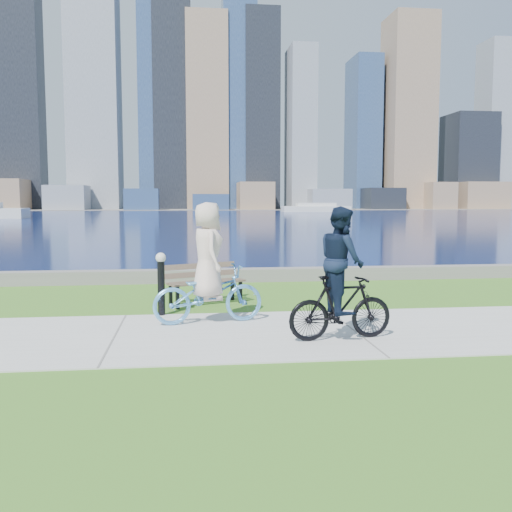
{
  "coord_description": "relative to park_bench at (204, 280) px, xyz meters",
  "views": [
    {
      "loc": [
        -2.8,
        -9.29,
        2.23
      ],
      "look_at": [
        -1.42,
        2.14,
        1.1
      ],
      "focal_mm": 40.0,
      "sensor_mm": 36.0,
      "label": 1
    }
  ],
  "objects": [
    {
      "name": "bay_water",
      "position": [
        2.45,
        69.12,
        -0.53
      ],
      "size": [
        320.0,
        131.0,
        0.01
      ],
      "primitive_type": "cube",
      "color": "#0B194B",
      "rests_on": "ground"
    },
    {
      "name": "far_shore",
      "position": [
        2.45,
        127.12,
        -0.47
      ],
      "size": [
        320.0,
        30.0,
        0.12
      ],
      "primitive_type": "cube",
      "color": "slate",
      "rests_on": "ground"
    },
    {
      "name": "concrete_path",
      "position": [
        2.45,
        -2.88,
        -0.52
      ],
      "size": [
        80.0,
        3.5,
        0.02
      ],
      "primitive_type": "cube",
      "color": "#B0AFAA",
      "rests_on": "ground"
    },
    {
      "name": "city_skyline",
      "position": [
        4.1,
        126.73,
        23.63
      ],
      "size": [
        175.15,
        22.65,
        76.0
      ],
      "color": "black",
      "rests_on": "ground"
    },
    {
      "name": "cyclist_man",
      "position": [
        2.05,
        -3.5,
        0.38
      ],
      "size": [
        0.73,
        1.76,
        2.12
      ],
      "rotation": [
        0.0,
        0.0,
        1.7
      ],
      "color": "black",
      "rests_on": "ground"
    },
    {
      "name": "ground",
      "position": [
        2.45,
        -2.88,
        -0.53
      ],
      "size": [
        320.0,
        320.0,
        0.0
      ],
      "primitive_type": "plane",
      "color": "#36691B",
      "rests_on": "ground"
    },
    {
      "name": "seawall",
      "position": [
        2.45,
        3.32,
        -0.36
      ],
      "size": [
        90.0,
        0.5,
        0.35
      ],
      "primitive_type": "cube",
      "color": "slate",
      "rests_on": "ground"
    },
    {
      "name": "cyclist_woman",
      "position": [
        0.01,
        -2.0,
        0.3
      ],
      "size": [
        1.04,
        2.09,
        2.18
      ],
      "rotation": [
        0.0,
        0.0,
        1.75
      ],
      "color": "#5FAAE8",
      "rests_on": "ground"
    },
    {
      "name": "ferry_far",
      "position": [
        23.74,
        93.37,
        0.19
      ],
      "size": [
        12.72,
        3.63,
        1.73
      ],
      "color": "silver",
      "rests_on": "ground"
    },
    {
      "name": "bollard_lamp",
      "position": [
        -0.86,
        -1.18,
        0.17
      ],
      "size": [
        0.2,
        0.2,
        1.23
      ],
      "color": "black",
      "rests_on": "ground"
    },
    {
      "name": "park_bench",
      "position": [
        0.0,
        0.0,
        0.0
      ],
      "size": [
        1.77,
        1.19,
        0.87
      ],
      "rotation": [
        0.0,
        0.0,
        0.4
      ],
      "color": "black",
      "rests_on": "ground"
    }
  ]
}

